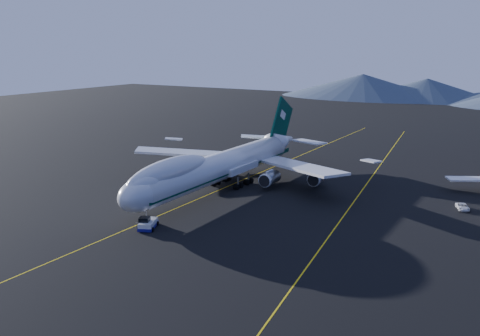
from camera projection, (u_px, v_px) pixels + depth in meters
The scene contains 6 objects.
ground at pixel (220, 190), 125.94m from camera, with size 500.00×500.00×0.00m, color black.
taxiway_line_main at pixel (220, 190), 125.94m from camera, with size 0.25×220.00×0.01m, color yellow.
taxiway_line_side at pixel (357, 198), 119.47m from camera, with size 0.25×200.00×0.01m, color yellow.
boeing_747 at pixel (220, 166), 124.65m from camera, with size 59.62×72.43×19.37m.
pushback_tug at pixel (148, 224), 99.56m from camera, with size 4.52×5.84×2.27m.
service_van at pixel (463, 207), 110.59m from camera, with size 2.13×4.62×1.28m, color silver.
Camera 1 is at (65.85, -102.20, 33.59)m, focal length 40.00 mm.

